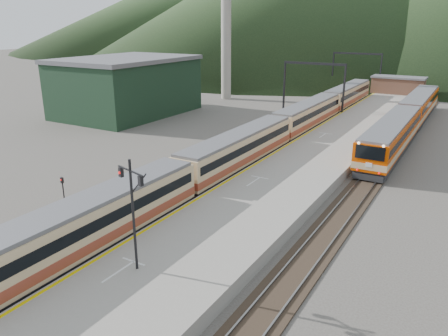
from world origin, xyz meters
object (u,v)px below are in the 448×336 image
Objects in this scene: main_train at (279,131)px; second_train at (407,118)px; signal_mast at (132,204)px; worker at (79,214)px.

second_train is (11.50, 14.03, 0.21)m from main_train.
worker is at bearing 156.55° from signal_mast.
worker is (-8.61, 3.74, -4.00)m from signal_mast.
second_train is at bearing -100.58° from worker.
worker is (-4.17, -25.44, -1.11)m from main_train.
second_train is 6.78× the size of signal_mast.
signal_mast reaches higher than worker.
signal_mast is at bearing -81.34° from main_train.
second_train reaches higher than worker.
signal_mast is at bearing -99.27° from second_train.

